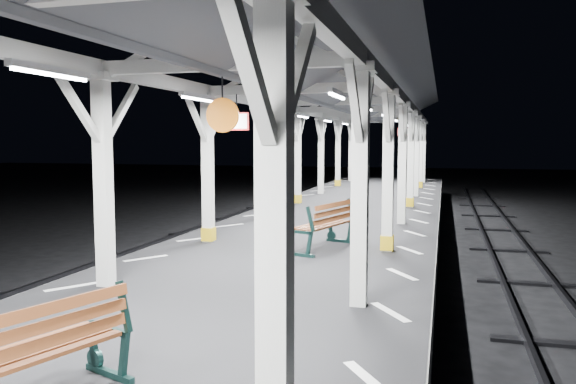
% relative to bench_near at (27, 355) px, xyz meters
% --- Properties ---
extents(ground, '(120.00, 120.00, 0.00)m').
position_rel_bench_near_xyz_m(ground, '(0.18, 5.87, -1.53)').
color(ground, black).
rests_on(ground, ground).
extents(platform, '(6.00, 50.00, 1.00)m').
position_rel_bench_near_xyz_m(platform, '(0.18, 5.87, -1.03)').
color(platform, black).
rests_on(platform, ground).
extents(hazard_stripes_left, '(1.00, 48.00, 0.01)m').
position_rel_bench_near_xyz_m(hazard_stripes_left, '(-2.27, 5.87, -0.52)').
color(hazard_stripes_left, silver).
rests_on(hazard_stripes_left, platform).
extents(hazard_stripes_right, '(1.00, 48.00, 0.01)m').
position_rel_bench_near_xyz_m(hazard_stripes_right, '(2.63, 5.87, -0.52)').
color(hazard_stripes_right, silver).
rests_on(hazard_stripes_right, platform).
extents(track_left, '(2.20, 60.00, 0.16)m').
position_rel_bench_near_xyz_m(track_left, '(-4.82, 5.87, -1.45)').
color(track_left, '#2D2D33').
rests_on(track_left, ground).
extents(track_right, '(2.20, 60.00, 0.16)m').
position_rel_bench_near_xyz_m(track_right, '(5.18, 5.87, -1.45)').
color(track_right, '#2D2D33').
rests_on(track_right, ground).
extents(canopy, '(5.40, 49.00, 4.65)m').
position_rel_bench_near_xyz_m(canopy, '(0.18, 5.86, 3.03)').
color(canopy, silver).
rests_on(canopy, platform).
extents(bench_near, '(1.23, 1.95, 0.99)m').
position_rel_bench_near_xyz_m(bench_near, '(0.00, 0.00, 0.00)').
color(bench_near, '#112C29').
rests_on(bench_near, platform).
extents(bench_mid, '(1.19, 2.00, 1.02)m').
position_rel_bench_near_xyz_m(bench_mid, '(0.91, 7.71, 0.02)').
color(bench_mid, '#112C29').
rests_on(bench_mid, platform).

